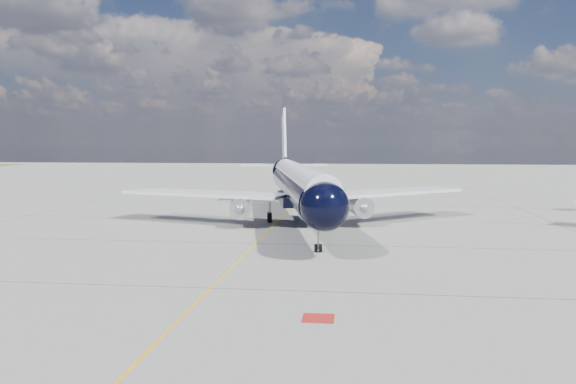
# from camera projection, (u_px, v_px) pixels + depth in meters

# --- Properties ---
(ground) EXTENTS (320.00, 320.00, 0.00)m
(ground) POSITION_uv_depth(u_px,v_px,m) (284.00, 214.00, 68.26)
(ground) COLOR gray
(ground) RESTS_ON ground
(taxiway_centerline) EXTENTS (0.16, 160.00, 0.01)m
(taxiway_centerline) POSITION_uv_depth(u_px,v_px,m) (279.00, 220.00, 63.32)
(taxiway_centerline) COLOR #F1AC0C
(taxiway_centerline) RESTS_ON ground
(red_marking) EXTENTS (1.60, 1.60, 0.01)m
(red_marking) POSITION_uv_depth(u_px,v_px,m) (318.00, 318.00, 27.89)
(red_marking) COLOR maroon
(red_marking) RESTS_ON ground
(main_airliner) EXTENTS (38.13, 46.99, 13.67)m
(main_airliner) POSITION_uv_depth(u_px,v_px,m) (298.00, 183.00, 61.37)
(main_airliner) COLOR black
(main_airliner) RESTS_ON ground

